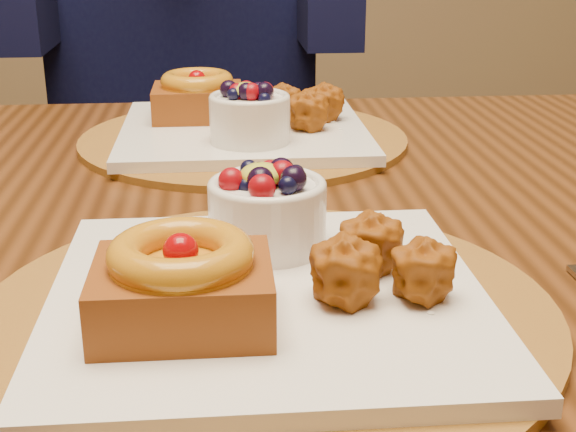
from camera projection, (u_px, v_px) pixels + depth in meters
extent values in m
cube|color=#351B09|center=(253.00, 225.00, 0.74)|extent=(1.60, 0.90, 0.04)
cylinder|color=brown|center=(268.00, 311.00, 0.53)|extent=(0.38, 0.38, 0.01)
cube|color=white|center=(267.00, 297.00, 0.52)|extent=(0.28, 0.28, 0.01)
cube|color=#572008|center=(183.00, 294.00, 0.47)|extent=(0.10, 0.09, 0.04)
torus|color=#A6660A|center=(181.00, 254.00, 0.46)|extent=(0.09, 0.09, 0.02)
sphere|color=#8E0205|center=(181.00, 251.00, 0.46)|extent=(0.02, 0.02, 0.02)
sphere|color=#99460B|center=(370.00, 245.00, 0.54)|extent=(0.04, 0.04, 0.04)
sphere|color=#99460B|center=(344.00, 274.00, 0.50)|extent=(0.04, 0.04, 0.04)
sphere|color=#99460B|center=(422.00, 271.00, 0.50)|extent=(0.04, 0.04, 0.04)
cylinder|color=white|center=(267.00, 216.00, 0.58)|extent=(0.09, 0.09, 0.05)
torus|color=white|center=(267.00, 185.00, 0.57)|extent=(0.09, 0.09, 0.01)
ellipsoid|color=gold|center=(261.00, 175.00, 0.57)|extent=(0.03, 0.03, 0.02)
cylinder|color=brown|center=(244.00, 139.00, 0.94)|extent=(0.38, 0.38, 0.01)
cube|color=white|center=(244.00, 131.00, 0.93)|extent=(0.28, 0.28, 0.01)
cube|color=#572008|center=(198.00, 102.00, 0.96)|extent=(0.11, 0.09, 0.04)
torus|color=#A6660A|center=(197.00, 81.00, 0.95)|extent=(0.09, 0.09, 0.02)
sphere|color=#8E0205|center=(197.00, 79.00, 0.95)|extent=(0.02, 0.02, 0.02)
sphere|color=#99460B|center=(307.00, 113.00, 0.91)|extent=(0.04, 0.04, 0.04)
sphere|color=#99460B|center=(282.00, 105.00, 0.95)|extent=(0.04, 0.04, 0.04)
sphere|color=#99460B|center=(324.00, 104.00, 0.95)|extent=(0.04, 0.04, 0.04)
cylinder|color=white|center=(250.00, 120.00, 0.86)|extent=(0.09, 0.09, 0.05)
torus|color=white|center=(250.00, 98.00, 0.85)|extent=(0.09, 0.09, 0.01)
ellipsoid|color=gold|center=(246.00, 90.00, 0.84)|extent=(0.03, 0.03, 0.02)
cube|color=black|center=(183.00, 210.00, 1.65)|extent=(0.53, 0.53, 0.04)
cylinder|color=black|center=(115.00, 366.00, 1.51)|extent=(0.03, 0.03, 0.42)
cylinder|color=black|center=(298.00, 333.00, 1.63)|extent=(0.03, 0.03, 0.42)
cylinder|color=black|center=(89.00, 287.00, 1.83)|extent=(0.03, 0.03, 0.42)
cylinder|color=black|center=(243.00, 265.00, 1.96)|extent=(0.03, 0.03, 0.42)
cube|color=black|center=(157.00, 85.00, 1.75)|extent=(0.42, 0.14, 0.45)
cube|color=black|center=(31.00, 15.00, 1.31)|extent=(0.09, 0.33, 0.09)
cube|color=black|center=(323.00, 12.00, 1.35)|extent=(0.09, 0.33, 0.09)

